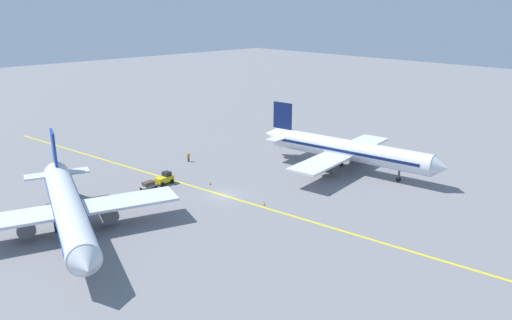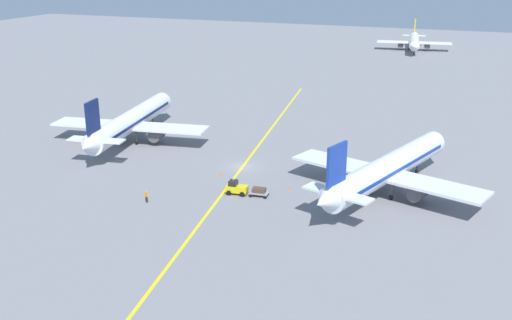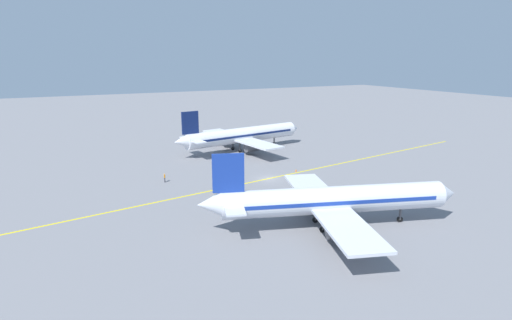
# 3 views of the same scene
# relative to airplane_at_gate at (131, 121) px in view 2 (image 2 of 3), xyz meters

# --- Properties ---
(ground_plane) EXTENTS (400.00, 400.00, 0.00)m
(ground_plane) POSITION_rel_airplane_at_gate_xyz_m (23.64, -5.35, -3.71)
(ground_plane) COLOR slate
(apron_yellow_centreline) EXTENTS (17.42, 118.84, 0.01)m
(apron_yellow_centreline) POSITION_rel_airplane_at_gate_xyz_m (23.64, -5.35, -3.71)
(apron_yellow_centreline) COLOR yellow
(apron_yellow_centreline) RESTS_ON ground
(airplane_at_gate) EXTENTS (28.46, 35.49, 10.60)m
(airplane_at_gate) POSITION_rel_airplane_at_gate_xyz_m (0.00, 0.00, 0.00)
(airplane_at_gate) COLOR silver
(airplane_at_gate) RESTS_ON ground
(airplane_adjacent_stand) EXTENTS (28.24, 34.68, 10.60)m
(airplane_adjacent_stand) POSITION_rel_airplane_at_gate_xyz_m (46.65, -8.56, 0.00)
(airplane_adjacent_stand) COLOR silver
(airplane_adjacent_stand) RESTS_ON ground
(airplane_distant_taxiing) EXTENTS (25.59, 31.97, 9.54)m
(airplane_distant_taxiing) POSITION_rel_airplane_at_gate_xyz_m (33.35, 127.89, -0.37)
(airplane_distant_taxiing) COLOR white
(airplane_distant_taxiing) RESTS_ON ground
(baggage_tug_white) EXTENTS (3.12, 1.98, 2.11)m
(baggage_tug_white) POSITION_rel_airplane_at_gate_xyz_m (27.15, -16.15, -2.81)
(baggage_tug_white) COLOR gold
(baggage_tug_white) RESTS_ON ground
(baggage_cart_trailing) EXTENTS (2.72, 1.63, 1.24)m
(baggage_cart_trailing) POSITION_rel_airplane_at_gate_xyz_m (30.43, -15.85, -2.95)
(baggage_cart_trailing) COLOR gray
(baggage_cart_trailing) RESTS_ON ground
(ground_crew_worker) EXTENTS (0.56, 0.31, 1.68)m
(ground_crew_worker) POSITION_rel_airplane_at_gate_xyz_m (17.02, -23.34, -2.80)
(ground_crew_worker) COLOR #23232D
(ground_crew_worker) RESTS_ON ground
(traffic_cone_near_nose) EXTENTS (0.32, 0.32, 0.55)m
(traffic_cone_near_nose) POSITION_rel_airplane_at_gate_xyz_m (33.54, -12.23, -3.43)
(traffic_cone_near_nose) COLOR orange
(traffic_cone_near_nose) RESTS_ON ground
(traffic_cone_mid_apron) EXTENTS (0.32, 0.32, 0.55)m
(traffic_cone_mid_apron) POSITION_rel_airplane_at_gate_xyz_m (22.16, -10.54, -3.43)
(traffic_cone_mid_apron) COLOR orange
(traffic_cone_mid_apron) RESTS_ON ground
(traffic_cone_by_wingtip) EXTENTS (0.32, 0.32, 0.55)m
(traffic_cone_by_wingtip) POSITION_rel_airplane_at_gate_xyz_m (21.93, 1.76, -3.43)
(traffic_cone_by_wingtip) COLOR orange
(traffic_cone_by_wingtip) RESTS_ON ground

